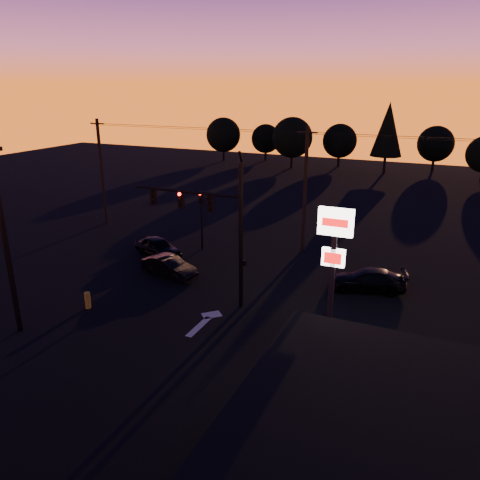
{
  "coord_description": "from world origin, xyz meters",
  "views": [
    {
      "loc": [
        11.04,
        -17.45,
        11.75
      ],
      "look_at": [
        1.0,
        5.0,
        3.5
      ],
      "focal_mm": 35.0,
      "sensor_mm": 36.0,
      "label": 1
    }
  ],
  "objects_px": {
    "traffic_signal_mast": "(214,217)",
    "secondary_signal": "(201,212)",
    "car_right": "(367,280)",
    "suv_parked": "(424,438)",
    "pylon_sign": "(334,251)",
    "car_left": "(158,247)",
    "bollard": "(88,300)",
    "car_mid": "(169,267)",
    "parking_lot_light": "(3,230)"
  },
  "relations": [
    {
      "from": "secondary_signal",
      "to": "suv_parked",
      "type": "bearing_deg",
      "value": -42.31
    },
    {
      "from": "secondary_signal",
      "to": "car_mid",
      "type": "relative_size",
      "value": 1.12
    },
    {
      "from": "traffic_signal_mast",
      "to": "secondary_signal",
      "type": "height_order",
      "value": "traffic_signal_mast"
    },
    {
      "from": "car_left",
      "to": "car_mid",
      "type": "height_order",
      "value": "car_left"
    },
    {
      "from": "traffic_signal_mast",
      "to": "bollard",
      "type": "distance_m",
      "value": 8.31
    },
    {
      "from": "car_left",
      "to": "car_right",
      "type": "xyz_separation_m",
      "value": [
        14.68,
        0.1,
        -0.02
      ]
    },
    {
      "from": "parking_lot_light",
      "to": "secondary_signal",
      "type": "bearing_deg",
      "value": 80.21
    },
    {
      "from": "car_left",
      "to": "car_mid",
      "type": "bearing_deg",
      "value": -116.79
    },
    {
      "from": "parking_lot_light",
      "to": "car_mid",
      "type": "distance_m",
      "value": 10.63
    },
    {
      "from": "parking_lot_light",
      "to": "pylon_sign",
      "type": "relative_size",
      "value": 1.34
    },
    {
      "from": "car_right",
      "to": "bollard",
      "type": "bearing_deg",
      "value": -71.67
    },
    {
      "from": "traffic_signal_mast",
      "to": "secondary_signal",
      "type": "bearing_deg",
      "value": 123.19
    },
    {
      "from": "traffic_signal_mast",
      "to": "secondary_signal",
      "type": "relative_size",
      "value": 1.97
    },
    {
      "from": "car_right",
      "to": "pylon_sign",
      "type": "bearing_deg",
      "value": -18.02
    },
    {
      "from": "traffic_signal_mast",
      "to": "suv_parked",
      "type": "distance_m",
      "value": 14.45
    },
    {
      "from": "car_left",
      "to": "car_right",
      "type": "bearing_deg",
      "value": -70.45
    },
    {
      "from": "traffic_signal_mast",
      "to": "car_left",
      "type": "relative_size",
      "value": 2.18
    },
    {
      "from": "car_mid",
      "to": "car_right",
      "type": "relative_size",
      "value": 0.86
    },
    {
      "from": "parking_lot_light",
      "to": "car_right",
      "type": "height_order",
      "value": "parking_lot_light"
    },
    {
      "from": "traffic_signal_mast",
      "to": "car_right",
      "type": "relative_size",
      "value": 1.9
    },
    {
      "from": "secondary_signal",
      "to": "parking_lot_light",
      "type": "bearing_deg",
      "value": -99.79
    },
    {
      "from": "pylon_sign",
      "to": "suv_parked",
      "type": "height_order",
      "value": "pylon_sign"
    },
    {
      "from": "secondary_signal",
      "to": "car_left",
      "type": "height_order",
      "value": "secondary_signal"
    },
    {
      "from": "pylon_sign",
      "to": "car_left",
      "type": "distance_m",
      "value": 16.54
    },
    {
      "from": "car_left",
      "to": "bollard",
      "type": "bearing_deg",
      "value": -153.62
    },
    {
      "from": "car_right",
      "to": "suv_parked",
      "type": "bearing_deg",
      "value": 3.49
    },
    {
      "from": "secondary_signal",
      "to": "pylon_sign",
      "type": "distance_m",
      "value": 15.75
    },
    {
      "from": "traffic_signal_mast",
      "to": "suv_parked",
      "type": "xyz_separation_m",
      "value": [
        11.58,
        -7.5,
        -4.31
      ]
    },
    {
      "from": "pylon_sign",
      "to": "car_mid",
      "type": "xyz_separation_m",
      "value": [
        -11.43,
        4.57,
        -4.28
      ]
    },
    {
      "from": "traffic_signal_mast",
      "to": "pylon_sign",
      "type": "relative_size",
      "value": 1.26
    },
    {
      "from": "pylon_sign",
      "to": "suv_parked",
      "type": "xyz_separation_m",
      "value": [
        4.48,
        -5.01,
        -4.29
      ]
    },
    {
      "from": "pylon_sign",
      "to": "suv_parked",
      "type": "bearing_deg",
      "value": -48.21
    },
    {
      "from": "car_right",
      "to": "suv_parked",
      "type": "relative_size",
      "value": 1.0
    },
    {
      "from": "traffic_signal_mast",
      "to": "car_left",
      "type": "bearing_deg",
      "value": 145.24
    },
    {
      "from": "pylon_sign",
      "to": "car_left",
      "type": "bearing_deg",
      "value": 152.42
    },
    {
      "from": "bollard",
      "to": "secondary_signal",
      "type": "bearing_deg",
      "value": 84.41
    },
    {
      "from": "pylon_sign",
      "to": "suv_parked",
      "type": "relative_size",
      "value": 1.51
    },
    {
      "from": "bollard",
      "to": "car_mid",
      "type": "relative_size",
      "value": 0.24
    },
    {
      "from": "car_mid",
      "to": "traffic_signal_mast",
      "type": "bearing_deg",
      "value": -103.91
    },
    {
      "from": "parking_lot_light",
      "to": "car_right",
      "type": "distance_m",
      "value": 19.77
    },
    {
      "from": "secondary_signal",
      "to": "parking_lot_light",
      "type": "xyz_separation_m",
      "value": [
        -2.5,
        -14.49,
        2.41
      ]
    },
    {
      "from": "parking_lot_light",
      "to": "car_left",
      "type": "height_order",
      "value": "parking_lot_light"
    },
    {
      "from": "car_mid",
      "to": "bollard",
      "type": "bearing_deg",
      "value": 175.49
    },
    {
      "from": "car_left",
      "to": "pylon_sign",
      "type": "bearing_deg",
      "value": -98.41
    },
    {
      "from": "bollard",
      "to": "car_left",
      "type": "relative_size",
      "value": 0.23
    },
    {
      "from": "bollard",
      "to": "car_right",
      "type": "xyz_separation_m",
      "value": [
        13.6,
        8.64,
        0.19
      ]
    },
    {
      "from": "pylon_sign",
      "to": "bollard",
      "type": "bearing_deg",
      "value": -175.02
    },
    {
      "from": "parking_lot_light",
      "to": "car_mid",
      "type": "height_order",
      "value": "parking_lot_light"
    },
    {
      "from": "traffic_signal_mast",
      "to": "car_right",
      "type": "bearing_deg",
      "value": 33.32
    },
    {
      "from": "secondary_signal",
      "to": "bollard",
      "type": "relative_size",
      "value": 4.71
    }
  ]
}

